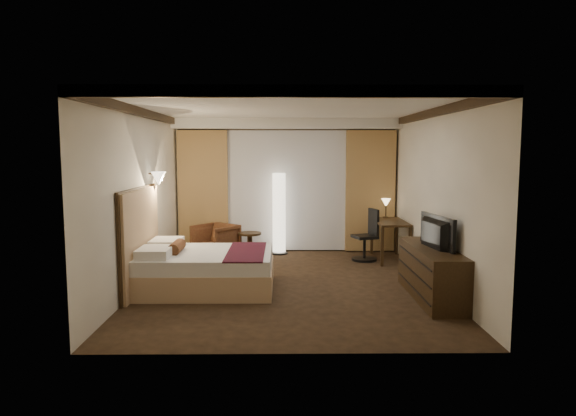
{
  "coord_description": "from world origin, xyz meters",
  "views": [
    {
      "loc": [
        -0.09,
        -7.79,
        2.06
      ],
      "look_at": [
        0.0,
        0.4,
        1.15
      ],
      "focal_mm": 32.0,
      "sensor_mm": 36.0,
      "label": 1
    }
  ],
  "objects_px": {
    "side_table": "(250,245)",
    "dresser": "(431,273)",
    "armchair": "(215,239)",
    "desk": "(390,240)",
    "floor_lamp": "(279,213)",
    "office_chair": "(365,235)",
    "television": "(431,227)",
    "bed": "(207,270)"
  },
  "relations": [
    {
      "from": "side_table",
      "to": "office_chair",
      "type": "height_order",
      "value": "office_chair"
    },
    {
      "from": "desk",
      "to": "floor_lamp",
      "type": "bearing_deg",
      "value": 163.91
    },
    {
      "from": "armchair",
      "to": "television",
      "type": "height_order",
      "value": "television"
    },
    {
      "from": "side_table",
      "to": "television",
      "type": "xyz_separation_m",
      "value": [
        2.69,
        -2.78,
        0.76
      ]
    },
    {
      "from": "armchair",
      "to": "side_table",
      "type": "bearing_deg",
      "value": 40.24
    },
    {
      "from": "side_table",
      "to": "armchair",
      "type": "bearing_deg",
      "value": -179.32
    },
    {
      "from": "office_chair",
      "to": "television",
      "type": "height_order",
      "value": "television"
    },
    {
      "from": "floor_lamp",
      "to": "dresser",
      "type": "relative_size",
      "value": 0.88
    },
    {
      "from": "side_table",
      "to": "floor_lamp",
      "type": "xyz_separation_m",
      "value": [
        0.56,
        0.38,
        0.57
      ]
    },
    {
      "from": "floor_lamp",
      "to": "office_chair",
      "type": "height_order",
      "value": "floor_lamp"
    },
    {
      "from": "side_table",
      "to": "office_chair",
      "type": "relative_size",
      "value": 0.5
    },
    {
      "from": "bed",
      "to": "side_table",
      "type": "height_order",
      "value": "bed"
    },
    {
      "from": "floor_lamp",
      "to": "dresser",
      "type": "xyz_separation_m",
      "value": [
        2.16,
        -3.16,
        -0.46
      ]
    },
    {
      "from": "desk",
      "to": "dresser",
      "type": "distance_m",
      "value": 2.55
    },
    {
      "from": "floor_lamp",
      "to": "television",
      "type": "height_order",
      "value": "floor_lamp"
    },
    {
      "from": "side_table",
      "to": "office_chair",
      "type": "distance_m",
      "value": 2.21
    },
    {
      "from": "side_table",
      "to": "dresser",
      "type": "bearing_deg",
      "value": -45.57
    },
    {
      "from": "dresser",
      "to": "side_table",
      "type": "bearing_deg",
      "value": 134.43
    },
    {
      "from": "desk",
      "to": "television",
      "type": "bearing_deg",
      "value": -89.55
    },
    {
      "from": "armchair",
      "to": "television",
      "type": "bearing_deg",
      "value": 0.03
    },
    {
      "from": "bed",
      "to": "dresser",
      "type": "distance_m",
      "value": 3.26
    },
    {
      "from": "floor_lamp",
      "to": "office_chair",
      "type": "relative_size",
      "value": 1.67
    },
    {
      "from": "dresser",
      "to": "office_chair",
      "type": "bearing_deg",
      "value": 102.2
    },
    {
      "from": "bed",
      "to": "floor_lamp",
      "type": "height_order",
      "value": "floor_lamp"
    },
    {
      "from": "office_chair",
      "to": "dresser",
      "type": "distance_m",
      "value": 2.56
    },
    {
      "from": "armchair",
      "to": "office_chair",
      "type": "distance_m",
      "value": 2.86
    },
    {
      "from": "bed",
      "to": "armchair",
      "type": "xyz_separation_m",
      "value": [
        -0.17,
        2.25,
        0.08
      ]
    },
    {
      "from": "bed",
      "to": "office_chair",
      "type": "height_order",
      "value": "office_chair"
    },
    {
      "from": "floor_lamp",
      "to": "armchair",
      "type": "bearing_deg",
      "value": -162.5
    },
    {
      "from": "side_table",
      "to": "dresser",
      "type": "relative_size",
      "value": 0.26
    },
    {
      "from": "office_chair",
      "to": "television",
      "type": "distance_m",
      "value": 2.6
    },
    {
      "from": "desk",
      "to": "television",
      "type": "xyz_separation_m",
      "value": [
        0.02,
        -2.55,
        0.64
      ]
    },
    {
      "from": "dresser",
      "to": "television",
      "type": "relative_size",
      "value": 1.86
    },
    {
      "from": "office_chair",
      "to": "floor_lamp",
      "type": "bearing_deg",
      "value": 140.24
    },
    {
      "from": "floor_lamp",
      "to": "office_chair",
      "type": "bearing_deg",
      "value": -22.14
    },
    {
      "from": "armchair",
      "to": "side_table",
      "type": "height_order",
      "value": "armchair"
    },
    {
      "from": "floor_lamp",
      "to": "desk",
      "type": "distance_m",
      "value": 2.24
    },
    {
      "from": "dresser",
      "to": "armchair",
      "type": "bearing_deg",
      "value": 140.72
    },
    {
      "from": "television",
      "to": "dresser",
      "type": "bearing_deg",
      "value": -98.72
    },
    {
      "from": "office_chair",
      "to": "side_table",
      "type": "bearing_deg",
      "value": 155.11
    },
    {
      "from": "desk",
      "to": "dresser",
      "type": "relative_size",
      "value": 0.63
    },
    {
      "from": "office_chair",
      "to": "dresser",
      "type": "relative_size",
      "value": 0.53
    }
  ]
}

